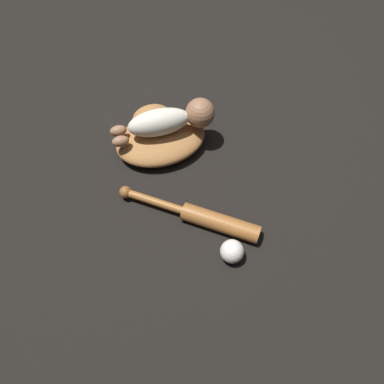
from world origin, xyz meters
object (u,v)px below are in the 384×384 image
Objects in this scene: baby_figure at (172,120)px; baseball at (232,251)px; baseball_bat at (205,218)px; baseball_glove at (159,135)px.

baseball is at bearing -96.64° from baby_figure.
baseball is at bearing -85.74° from baseball_bat.
baseball_glove is 0.94× the size of baseball_bat.
baseball_bat is at bearing -101.12° from baby_figure.
baseball_glove is at bearing 85.82° from baseball_bat.
baseball is (0.01, -0.14, 0.01)m from baseball_bat.
baseball_glove is 0.37m from baseball_bat.
baseball_bat is 0.14m from baseball.
baseball_bat is at bearing 94.26° from baseball.
baseball_glove is 0.10m from baby_figure.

